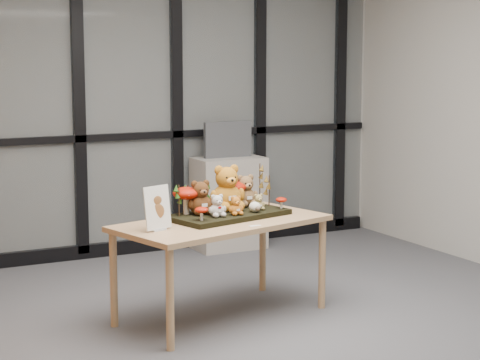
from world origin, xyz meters
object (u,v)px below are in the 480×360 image
cabinet (229,203)px  monitor (228,139)px  bear_pooh_yellow (227,185)px  mushroom_front_right (281,202)px  bear_beige_small (258,201)px  display_table (221,230)px  bear_brown_medium (200,195)px  bear_white_bow (217,204)px  bear_small_yellow (236,204)px  bear_tan_back (245,189)px  sign_holder (158,210)px  plush_cream_hedgehog (255,206)px  diorama_tray (228,215)px  mushroom_back_left (186,199)px  mushroom_front_left (202,213)px  mushroom_back_right (233,193)px

cabinet → monitor: size_ratio=1.82×
bear_pooh_yellow → mushroom_front_right: (0.36, -0.13, -0.13)m
bear_beige_small → monitor: 1.92m
display_table → bear_brown_medium: size_ratio=6.14×
bear_pooh_yellow → monitor: 1.88m
bear_pooh_yellow → bear_brown_medium: size_ratio=1.36×
bear_brown_medium → bear_white_bow: bear_brown_medium is taller
bear_small_yellow → bear_white_bow: size_ratio=0.86×
bear_tan_back → sign_holder: (-0.81, -0.35, -0.03)m
bear_brown_medium → bear_small_yellow: bear_brown_medium is taller
bear_tan_back → cabinet: size_ratio=0.30×
bear_brown_medium → bear_white_bow: 0.16m
bear_beige_small → plush_cream_hedgehog: bearing=-148.2°
display_table → bear_white_bow: size_ratio=9.37×
diorama_tray → bear_small_yellow: bearing=-103.7°
bear_small_yellow → diorama_tray: bearing=76.3°
mushroom_back_left → sign_holder: size_ratio=0.72×
bear_pooh_yellow → bear_small_yellow: 0.23m
display_table → plush_cream_hedgehog: bearing=-14.6°
bear_tan_back → bear_beige_small: bearing=-100.9°
diorama_tray → bear_tan_back: (0.22, 0.16, 0.14)m
diorama_tray → bear_pooh_yellow: bear_pooh_yellow is taller
diorama_tray → bear_white_bow: size_ratio=4.93×
diorama_tray → sign_holder: 0.63m
bear_brown_medium → bear_beige_small: bear_brown_medium is taller
bear_beige_small → bear_tan_back: bearing=79.1°
mushroom_front_left → cabinet: 2.28m
bear_brown_medium → mushroom_back_right: (0.32, 0.14, -0.03)m
monitor → bear_white_bow: bearing=-118.3°
mushroom_back_left → mushroom_back_right: 0.42m
mushroom_front_right → cabinet: (0.48, 1.79, -0.33)m
bear_tan_back → mushroom_front_left: 0.61m
mushroom_front_right → cabinet: 1.88m
bear_brown_medium → monitor: (1.07, 1.74, 0.17)m
mushroom_back_left → display_table: bearing=-37.2°
bear_small_yellow → display_table: bearing=146.6°
bear_pooh_yellow → mushroom_front_left: bearing=-153.6°
bear_tan_back → mushroom_back_left: size_ratio=1.21×
mushroom_back_right → cabinet: bearing=64.6°
sign_holder → mushroom_front_right: bearing=-9.8°
bear_brown_medium → plush_cream_hedgehog: (0.36, -0.11, -0.09)m
mushroom_back_left → mushroom_front_right: (0.68, -0.10, -0.06)m
bear_brown_medium → bear_white_bow: bearing=-81.8°
bear_small_yellow → sign_holder: size_ratio=0.50×
mushroom_front_right → monitor: bearing=75.1°
diorama_tray → bear_beige_small: 0.24m
diorama_tray → sign_holder: (-0.59, -0.19, 0.11)m
bear_brown_medium → monitor: monitor is taller
mushroom_back_right → monitor: size_ratio=0.44×
bear_beige_small → monitor: size_ratio=0.27×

